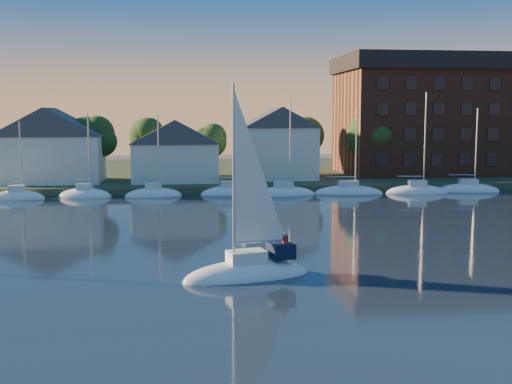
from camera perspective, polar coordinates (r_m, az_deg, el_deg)
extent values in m
plane|color=black|center=(30.09, 4.27, -12.01)|extent=(260.00, 260.00, 0.00)
cube|color=#313921|center=(103.53, -3.81, 1.48)|extent=(160.00, 50.00, 2.00)
cube|color=brown|center=(80.70, -2.91, -0.05)|extent=(120.00, 3.00, 1.00)
cube|color=white|center=(87.65, -17.73, 2.81)|extent=(13.00, 9.00, 6.00)
cube|color=white|center=(85.15, -7.20, 2.63)|extent=(11.00, 8.00, 5.00)
cube|color=white|center=(88.13, 1.95, 3.48)|extent=(10.00, 8.00, 7.00)
cube|color=brown|center=(101.01, 16.23, 5.91)|extent=(30.00, 16.00, 15.00)
cube|color=black|center=(101.28, 16.40, 10.84)|extent=(31.00, 17.00, 2.40)
cylinder|color=#3A251A|center=(93.44, -19.55, 2.20)|extent=(0.50, 0.50, 3.50)
sphere|color=#1B3A15|center=(93.21, -19.66, 4.93)|extent=(5.40, 5.40, 5.40)
cylinder|color=#3A251A|center=(92.02, -14.68, 2.31)|extent=(0.50, 0.50, 3.50)
sphere|color=#1B3A15|center=(91.79, -14.76, 5.08)|extent=(5.40, 5.40, 5.40)
cylinder|color=#3A251A|center=(91.29, -9.69, 2.40)|extent=(0.50, 0.50, 3.50)
sphere|color=#1B3A15|center=(91.06, -9.75, 5.19)|extent=(5.40, 5.40, 5.40)
cylinder|color=#3A251A|center=(91.26, -4.66, 2.47)|extent=(0.50, 0.50, 3.50)
sphere|color=#1B3A15|center=(91.02, -4.69, 5.27)|extent=(5.40, 5.40, 5.40)
cylinder|color=#3A251A|center=(91.92, 0.33, 2.53)|extent=(0.50, 0.50, 3.50)
sphere|color=#1B3A15|center=(91.69, 0.33, 5.30)|extent=(5.40, 5.40, 5.40)
cylinder|color=#3A251A|center=(93.27, 5.22, 2.56)|extent=(0.50, 0.50, 3.50)
sphere|color=#1B3A15|center=(93.04, 5.25, 5.30)|extent=(5.40, 5.40, 5.40)
cylinder|color=#3A251A|center=(95.27, 9.93, 2.58)|extent=(0.50, 0.50, 3.50)
sphere|color=#1B3A15|center=(95.05, 9.98, 5.25)|extent=(5.40, 5.40, 5.40)
cylinder|color=#3A251A|center=(97.89, 14.42, 2.58)|extent=(0.50, 0.50, 3.50)
sphere|color=#1B3A15|center=(97.67, 14.50, 5.18)|extent=(5.40, 5.40, 5.40)
cylinder|color=#3A251A|center=(101.08, 18.65, 2.56)|extent=(0.50, 0.50, 3.50)
sphere|color=#1B3A15|center=(100.87, 18.75, 5.08)|extent=(5.40, 5.40, 5.40)
ellipsoid|color=white|center=(79.68, -20.24, -0.56)|extent=(7.50, 2.40, 2.20)
cube|color=white|center=(79.53, -20.27, 0.37)|extent=(2.10, 1.32, 0.70)
cylinder|color=#A5A8AD|center=(79.00, -19.88, 3.73)|extent=(0.16, 0.16, 10.00)
cylinder|color=#A5A8AD|center=(79.64, -20.88, 0.97)|extent=(3.15, 0.12, 0.12)
ellipsoid|color=white|center=(78.22, -14.52, -0.48)|extent=(7.50, 2.40, 2.20)
cube|color=white|center=(78.07, -14.55, 0.46)|extent=(2.10, 1.32, 0.70)
cylinder|color=#A5A8AD|center=(77.61, -14.11, 3.88)|extent=(0.16, 0.16, 10.00)
cylinder|color=#A5A8AD|center=(78.10, -15.17, 1.07)|extent=(3.15, 0.12, 0.12)
ellipsoid|color=white|center=(77.57, -8.66, -0.40)|extent=(7.50, 2.40, 2.20)
cube|color=white|center=(77.41, -8.68, 0.55)|extent=(2.10, 1.32, 0.70)
cylinder|color=#A5A8AD|center=(77.03, -8.18, 4.00)|extent=(0.16, 0.16, 10.00)
cylinder|color=#A5A8AD|center=(77.36, -9.30, 1.17)|extent=(3.15, 0.12, 0.12)
ellipsoid|color=white|center=(77.73, -2.75, -0.32)|extent=(7.50, 2.40, 2.20)
cube|color=white|center=(77.58, -2.76, 0.64)|extent=(2.10, 1.32, 0.70)
cylinder|color=#A5A8AD|center=(77.27, -2.22, 4.07)|extent=(0.16, 0.16, 10.00)
cylinder|color=#A5A8AD|center=(77.44, -3.37, 1.25)|extent=(3.15, 0.12, 0.12)
ellipsoid|color=white|center=(78.72, 3.06, -0.23)|extent=(7.50, 2.40, 2.20)
cube|color=white|center=(78.57, 3.07, 0.71)|extent=(2.10, 1.32, 0.70)
cylinder|color=#A5A8AD|center=(78.34, 3.63, 4.10)|extent=(0.16, 0.16, 10.00)
cylinder|color=#A5A8AD|center=(78.34, 2.48, 1.32)|extent=(3.15, 0.12, 0.12)
ellipsoid|color=white|center=(80.48, 8.68, -0.14)|extent=(7.50, 2.40, 2.20)
cube|color=white|center=(80.34, 8.70, 0.78)|extent=(2.10, 1.32, 0.70)
cylinder|color=#A5A8AD|center=(80.19, 9.28, 4.09)|extent=(0.16, 0.16, 10.00)
cylinder|color=#A5A8AD|center=(80.03, 8.14, 1.38)|extent=(3.15, 0.12, 0.12)
ellipsoid|color=white|center=(82.99, 14.01, -0.06)|extent=(7.50, 2.40, 2.20)
cube|color=white|center=(82.85, 14.03, 0.84)|extent=(2.10, 1.32, 0.70)
cylinder|color=#A5A8AD|center=(82.78, 14.61, 4.04)|extent=(0.16, 0.16, 10.00)
cylinder|color=#A5A8AD|center=(82.47, 13.52, 1.42)|extent=(3.15, 0.12, 0.12)
ellipsoid|color=white|center=(86.17, 18.98, 0.02)|extent=(7.50, 2.40, 2.20)
cube|color=white|center=(86.03, 19.02, 0.88)|extent=(2.10, 1.32, 0.70)
cylinder|color=#A5A8AD|center=(86.03, 19.59, 3.97)|extent=(0.16, 0.16, 10.00)
cylinder|color=#A5A8AD|center=(85.60, 18.54, 1.44)|extent=(3.15, 0.12, 0.12)
ellipsoid|color=white|center=(38.86, -0.85, -7.62)|extent=(8.34, 4.38, 2.20)
cube|color=white|center=(38.56, -0.85, -5.75)|extent=(2.50, 1.90, 0.70)
cylinder|color=#A5A8AD|center=(37.52, -2.01, 1.56)|extent=(0.16, 0.16, 10.61)
cylinder|color=#A5A8AD|center=(38.68, 0.37, -4.42)|extent=(3.27, 0.91, 0.12)
cube|color=black|center=(39.31, 2.22, -5.21)|extent=(1.73, 1.83, 0.90)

